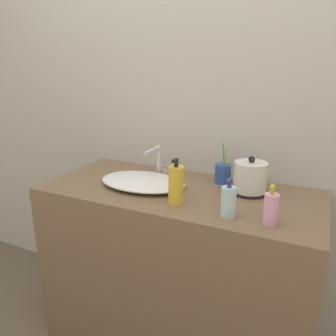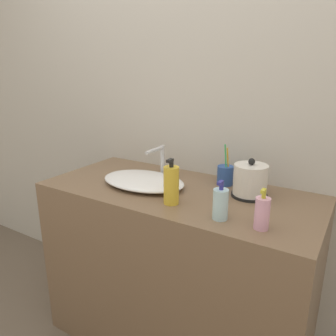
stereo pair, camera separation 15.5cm
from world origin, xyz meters
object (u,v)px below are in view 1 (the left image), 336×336
object	(u,v)px
toothbrush_cup	(223,173)
lotion_bottle	(176,185)
electric_kettle	(250,179)
shampoo_bottle	(228,201)
mouthwash_bottle	(271,209)
faucet	(158,160)

from	to	relation	value
toothbrush_cup	lotion_bottle	size ratio (longest dim) A/B	1.04
electric_kettle	lotion_bottle	size ratio (longest dim) A/B	0.89
toothbrush_cup	shampoo_bottle	bearing A→B (deg)	-70.45
electric_kettle	toothbrush_cup	bearing A→B (deg)	150.20
electric_kettle	mouthwash_bottle	xyz separation A→B (m)	(0.14, -0.28, -0.01)
faucet	electric_kettle	world-z (taller)	electric_kettle
faucet	lotion_bottle	size ratio (longest dim) A/B	0.83
lotion_bottle	toothbrush_cup	bearing A→B (deg)	73.06
faucet	electric_kettle	bearing A→B (deg)	-2.72
electric_kettle	lotion_bottle	distance (m)	0.36
faucet	shampoo_bottle	world-z (taller)	faucet
toothbrush_cup	lotion_bottle	xyz separation A→B (m)	(-0.10, -0.34, 0.03)
shampoo_bottle	faucet	bearing A→B (deg)	146.67
electric_kettle	toothbrush_cup	xyz separation A→B (m)	(-0.15, 0.09, -0.02)
toothbrush_cup	mouthwash_bottle	size ratio (longest dim) A/B	1.34
toothbrush_cup	shampoo_bottle	world-z (taller)	toothbrush_cup
shampoo_bottle	toothbrush_cup	bearing A→B (deg)	109.55
mouthwash_bottle	faucet	bearing A→B (deg)	154.06
electric_kettle	shampoo_bottle	distance (m)	0.29
faucet	toothbrush_cup	size ratio (longest dim) A/B	0.80
toothbrush_cup	lotion_bottle	distance (m)	0.36
electric_kettle	toothbrush_cup	distance (m)	0.18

